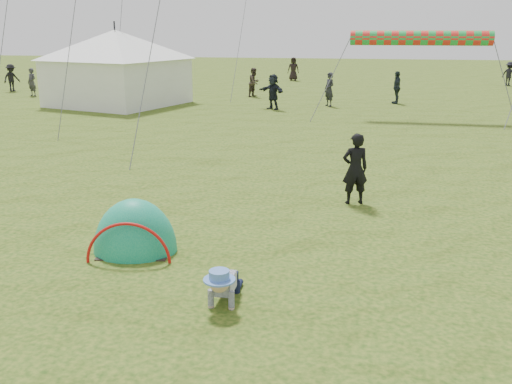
% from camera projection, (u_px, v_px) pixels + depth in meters
% --- Properties ---
extents(ground, '(140.00, 140.00, 0.00)m').
position_uv_depth(ground, '(254.00, 284.00, 9.02)').
color(ground, '#14380D').
extents(crawling_toddler, '(0.59, 0.84, 0.64)m').
position_uv_depth(crawling_toddler, '(223.00, 283.00, 8.30)').
color(crawling_toddler, black).
rests_on(crawling_toddler, ground).
extents(popup_tent, '(1.70, 1.48, 1.95)m').
position_uv_depth(popup_tent, '(136.00, 251.00, 10.38)').
color(popup_tent, '#048367').
rests_on(popup_tent, ground).
extents(standing_adult, '(0.69, 0.56, 1.64)m').
position_uv_depth(standing_adult, '(355.00, 169.00, 12.95)').
color(standing_adult, black).
rests_on(standing_adult, ground).
extents(event_marquee, '(7.41, 7.41, 4.10)m').
position_uv_depth(event_marquee, '(117.00, 65.00, 29.64)').
color(event_marquee, white).
rests_on(event_marquee, ground).
extents(crowd_person_0, '(0.73, 0.74, 1.72)m').
position_uv_depth(crowd_person_0, '(329.00, 89.00, 29.26)').
color(crowd_person_0, '#212229').
rests_on(crowd_person_0, ground).
extents(crowd_person_3, '(1.01, 1.26, 1.71)m').
position_uv_depth(crowd_person_3, '(11.00, 78.00, 36.18)').
color(crowd_person_3, black).
rests_on(crowd_person_3, ground).
extents(crowd_person_4, '(0.88, 0.59, 1.76)m').
position_uv_depth(crowd_person_4, '(293.00, 69.00, 43.68)').
color(crowd_person_4, black).
rests_on(crowd_person_4, ground).
extents(crowd_person_8, '(0.53, 1.04, 1.71)m').
position_uv_depth(crowd_person_8, '(397.00, 87.00, 30.31)').
color(crowd_person_8, '#1E292E').
rests_on(crowd_person_8, ground).
extents(crowd_person_9, '(1.19, 1.17, 1.65)m').
position_uv_depth(crowd_person_9, '(509.00, 74.00, 39.74)').
color(crowd_person_9, black).
rests_on(crowd_person_9, ground).
extents(crowd_person_11, '(1.60, 1.36, 1.73)m').
position_uv_depth(crowd_person_11, '(273.00, 92.00, 28.20)').
color(crowd_person_11, black).
rests_on(crowd_person_11, ground).
extents(crowd_person_12, '(0.69, 0.56, 1.63)m').
position_uv_depth(crowd_person_12, '(32.00, 82.00, 33.65)').
color(crowd_person_12, '#313035').
rests_on(crowd_person_12, ground).
extents(crowd_person_13, '(0.92, 1.00, 1.67)m').
position_uv_depth(crowd_person_13, '(254.00, 82.00, 33.38)').
color(crowd_person_13, '#392E29').
rests_on(crowd_person_13, ground).
extents(rainbow_tube_kite, '(5.99, 0.64, 0.64)m').
position_uv_depth(rainbow_tube_kite, '(420.00, 38.00, 24.70)').
color(rainbow_tube_kite, red).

